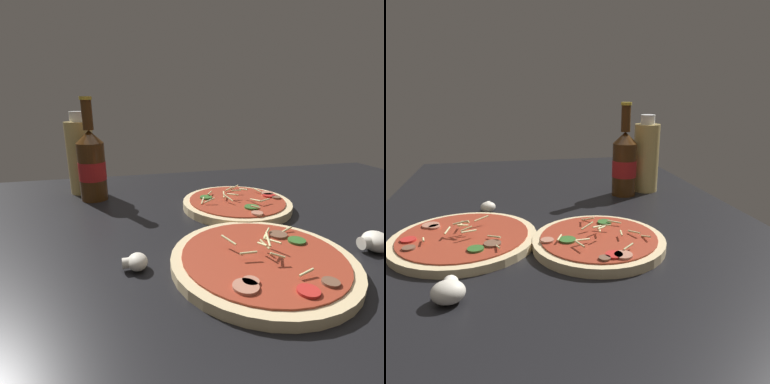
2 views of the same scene
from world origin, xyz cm
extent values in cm
cube|color=black|center=(0.00, 0.00, 1.25)|extent=(160.00, 90.00, 2.50)
cylinder|color=beige|center=(2.79, -21.24, 3.31)|extent=(28.71, 28.71, 1.62)
cylinder|color=#9E3823|center=(2.79, -21.24, 4.27)|extent=(25.27, 25.27, 0.30)
cylinder|color=brown|center=(7.92, -30.36, 4.62)|extent=(2.32, 2.32, 0.40)
cylinder|color=red|center=(3.95, -31.32, 4.62)|extent=(2.89, 2.89, 0.40)
cylinder|color=#336628|center=(10.55, -18.42, 4.62)|extent=(2.97, 2.97, 0.40)
cylinder|color=brown|center=(8.69, -15.49, 4.62)|extent=(3.21, 3.21, 0.40)
cylinder|color=#B7755B|center=(-3.28, -28.53, 4.62)|extent=(3.46, 3.46, 0.40)
cylinder|color=#B7755B|center=(-2.15, -27.61, 4.62)|extent=(2.28, 2.28, 0.40)
cylinder|color=beige|center=(5.68, -28.24, 5.16)|extent=(2.58, 0.91, 0.74)
cylinder|color=beige|center=(3.58, -24.16, 5.84)|extent=(2.24, 1.13, 0.93)
cylinder|color=beige|center=(3.31, -20.64, 7.28)|extent=(1.48, 1.77, 0.55)
cylinder|color=beige|center=(3.38, -20.55, 5.87)|extent=(0.91, 2.29, 0.95)
cylinder|color=beige|center=(-1.67, -18.00, 6.01)|extent=(1.76, 2.94, 0.85)
cylinder|color=beige|center=(3.35, -21.56, 7.20)|extent=(1.22, 3.19, 1.16)
cylinder|color=beige|center=(6.56, -15.22, 5.12)|extent=(2.46, 2.72, 0.78)
cylinder|color=beige|center=(-0.25, -22.03, 5.61)|extent=(2.68, 0.61, 0.46)
cylinder|color=beige|center=(5.11, -19.97, 5.97)|extent=(1.76, 2.85, 0.62)
cylinder|color=beige|center=(2.58, -21.31, 6.35)|extent=(0.87, 2.15, 0.75)
cylinder|color=beige|center=(10.65, -14.56, 4.83)|extent=(3.07, 1.18, 1.00)
cylinder|color=beige|center=(9.11, 4.75, 3.42)|extent=(25.86, 25.86, 1.84)
cylinder|color=#9E3823|center=(9.11, 4.75, 4.49)|extent=(22.76, 22.76, 0.30)
cylinder|color=red|center=(17.93, 5.32, 4.84)|extent=(3.08, 3.08, 0.40)
cylinder|color=#B7755B|center=(18.31, 6.88, 4.84)|extent=(3.20, 3.20, 0.40)
cylinder|color=#336628|center=(2.26, 7.66, 4.84)|extent=(2.99, 2.99, 0.40)
cylinder|color=brown|center=(18.87, 3.39, 4.84)|extent=(2.07, 2.07, 0.40)
cylinder|color=#B7755B|center=(9.56, -5.35, 4.84)|extent=(2.49, 2.49, 0.40)
cylinder|color=#336628|center=(10.06, -1.57, 4.84)|extent=(3.21, 3.21, 0.40)
cylinder|color=beige|center=(10.15, -3.14, 5.45)|extent=(1.99, 1.33, 0.66)
cylinder|color=beige|center=(8.59, 5.04, 5.82)|extent=(2.00, 0.75, 0.54)
cylinder|color=beige|center=(10.57, 8.81, 5.64)|extent=(2.33, 0.75, 0.38)
cylinder|color=beige|center=(12.10, 0.92, 5.52)|extent=(1.39, 3.02, 0.75)
cylinder|color=beige|center=(14.01, 0.20, 5.63)|extent=(3.00, 1.48, 0.39)
cylinder|color=beige|center=(6.34, 6.25, 5.67)|extent=(1.29, 3.21, 0.91)
cylinder|color=beige|center=(3.75, 9.38, 5.34)|extent=(1.96, 2.72, 0.46)
cylinder|color=beige|center=(16.25, 8.42, 5.39)|extent=(1.51, 2.29, 0.82)
cylinder|color=beige|center=(9.81, 11.69, 5.32)|extent=(2.76, 1.78, 0.78)
cylinder|color=beige|center=(6.22, 3.07, 5.88)|extent=(1.66, 2.87, 1.23)
cylinder|color=beige|center=(1.73, 3.18, 5.54)|extent=(2.61, 0.58, 1.16)
cylinder|color=beige|center=(0.51, 4.50, 5.14)|extent=(1.53, 2.54, 1.15)
cylinder|color=beige|center=(11.86, 13.36, 5.12)|extent=(2.77, 1.07, 1.12)
cylinder|color=beige|center=(10.72, 4.84, 7.08)|extent=(1.62, 1.90, 0.49)
cylinder|color=beige|center=(7.68, 4.67, 6.12)|extent=(1.62, 2.16, 0.62)
cylinder|color=#47280F|center=(-24.53, 20.28, 9.90)|extent=(6.79, 6.79, 14.81)
cone|color=#47280F|center=(-24.53, 20.28, 18.91)|extent=(6.79, 6.79, 3.21)
cylinder|color=#47280F|center=(-24.53, 20.28, 24.09)|extent=(2.58, 2.58, 7.13)
cylinder|color=gold|center=(-24.53, 20.28, 28.05)|extent=(2.97, 2.97, 0.80)
cylinder|color=red|center=(-24.53, 20.28, 10.20)|extent=(6.85, 6.85, 4.74)
cylinder|color=#D6B766|center=(-27.77, 27.88, 12.30)|extent=(7.27, 7.27, 19.59)
cylinder|color=white|center=(-27.77, 27.88, 23.43)|extent=(4.00, 4.00, 2.67)
cylinder|color=white|center=(22.15, -21.32, 4.24)|extent=(2.23, 2.23, 2.23)
ellipsoid|color=silver|center=(24.13, -21.32, 4.24)|extent=(4.22, 4.96, 3.47)
cylinder|color=white|center=(-17.66, -17.38, 3.78)|extent=(1.65, 1.65, 1.65)
ellipsoid|color=silver|center=(-16.20, -17.38, 3.78)|extent=(3.12, 3.67, 2.57)
camera|label=1|loc=(-18.01, -58.91, 27.35)|focal=28.00mm
camera|label=2|loc=(74.66, -11.70, 33.23)|focal=35.00mm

